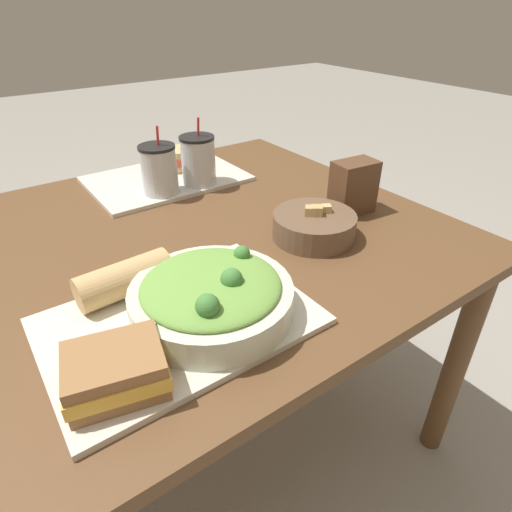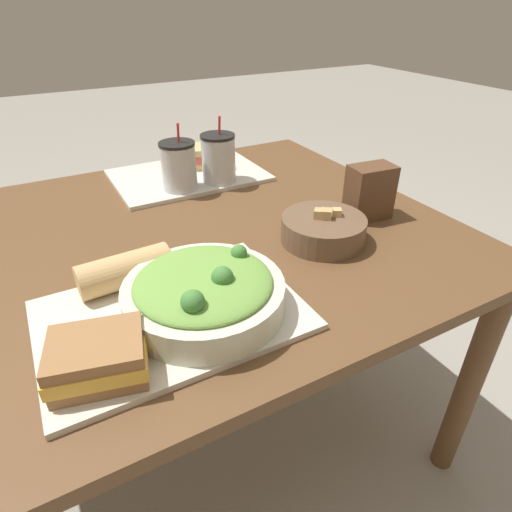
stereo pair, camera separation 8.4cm
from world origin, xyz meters
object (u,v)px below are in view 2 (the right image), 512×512
Objects in this scene: salad_bowl at (204,291)px; baguette_near at (126,270)px; chip_bag at (370,192)px; soup_bowl at (323,228)px; drink_cup_dark at (179,167)px; drink_cup_red at (219,160)px; sandwich_far at (205,156)px; sandwich_near at (98,358)px.

baguette_near is (-0.10, 0.14, -0.01)m from salad_bowl.
soup_bowl is at bearing -158.59° from chip_bag.
chip_bag is (0.62, 0.02, 0.02)m from baguette_near.
drink_cup_red reaches higher than drink_cup_dark.
drink_cup_red reaches higher than baguette_near.
soup_bowl is 0.57m from sandwich_far.
soup_bowl reaches higher than baguette_near.
sandwich_far is 0.92× the size of drink_cup_dark.
sandwich_far is at bearing 67.09° from salad_bowl.
chip_bag is (0.23, -0.52, 0.02)m from sandwich_far.
drink_cup_dark is (-0.14, -0.14, 0.03)m from sandwich_far.
sandwich_near is 0.75m from chip_bag.
sandwich_far is at bearing 84.34° from drink_cup_red.
soup_bowl is at bearing -66.06° from drink_cup_dark.
drink_cup_red is (0.28, 0.55, 0.03)m from salad_bowl.
sandwich_far is (-0.05, 0.57, 0.01)m from soup_bowl.
salad_bowl is at bearing -156.29° from chip_bag.
drink_cup_red reaches higher than sandwich_far.
drink_cup_dark reaches higher than chip_bag.
drink_cup_red is (0.38, 0.40, 0.03)m from baguette_near.
soup_bowl is 0.19m from chip_bag.
drink_cup_dark reaches higher than soup_bowl.
soup_bowl is at bearing 18.82° from salad_bowl.
chip_bag is (0.72, 0.23, 0.02)m from sandwich_near.
sandwich_near and sandwich_far have the same top height.
salad_bowl is 0.61m from drink_cup_red.
baguette_near is (0.09, 0.21, 0.00)m from sandwich_near.
drink_cup_dark reaches higher than sandwich_near.
salad_bowl is 0.36m from soup_bowl.
drink_cup_dark is at bearing 73.90° from sandwich_near.
sandwich_far is at bearing 70.87° from sandwich_near.
soup_bowl is 0.57m from sandwich_near.
sandwich_near is 0.77m from drink_cup_red.
drink_cup_dark is at bearing 139.88° from chip_bag.
salad_bowl is 1.60× the size of baguette_near.
drink_cup_dark reaches higher than sandwich_far.
salad_bowl is at bearing -147.45° from baguette_near.
sandwich_near is 0.90m from sandwich_far.
sandwich_far is at bearing 119.59° from chip_bag.
soup_bowl is 0.47m from drink_cup_dark.
chip_bag reaches higher than soup_bowl.
soup_bowl is at bearing 32.42° from sandwich_near.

